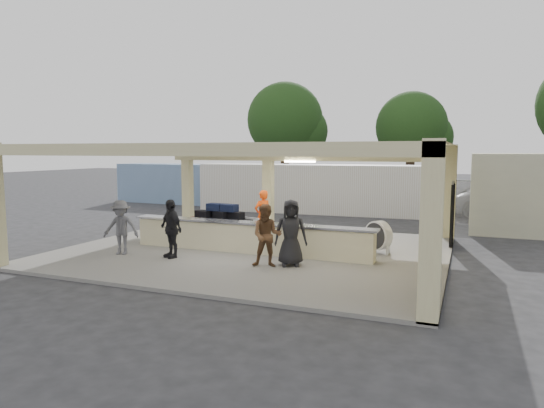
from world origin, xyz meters
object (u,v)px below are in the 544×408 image
at_px(car_white_a, 502,201).
at_px(drum_fan, 378,236).
at_px(baggage_counter, 248,237).
at_px(luggage_cart, 219,222).
at_px(passenger_d, 291,233).
at_px(passenger_b, 171,228).
at_px(container_blue, 188,184).
at_px(passenger_a, 267,236).
at_px(car_dark, 430,195).
at_px(passenger_c, 121,227).
at_px(container_white, 308,188).
at_px(baggage_handler, 263,216).

bearing_deg(car_white_a, drum_fan, 141.51).
relative_size(baggage_counter, car_white_a, 1.51).
height_order(luggage_cart, passenger_d, passenger_d).
bearing_deg(passenger_b, container_blue, 145.46).
distance_m(passenger_b, passenger_d, 3.73).
distance_m(passenger_a, passenger_d, 0.68).
distance_m(car_white_a, car_dark, 4.13).
bearing_deg(passenger_d, passenger_c, 163.76).
bearing_deg(container_white, passenger_c, -100.54).
height_order(passenger_c, car_dark, passenger_c).
xyz_separation_m(car_white_a, container_blue, (-18.12, -0.90, 0.46)).
distance_m(luggage_cart, drum_fan, 5.46).
distance_m(baggage_counter, passenger_c, 3.98).
height_order(passenger_a, container_white, container_white).
bearing_deg(drum_fan, baggage_handler, -153.10).
bearing_deg(car_white_a, car_dark, 43.25).
bearing_deg(baggage_handler, passenger_c, -7.92).
bearing_deg(container_blue, passenger_d, -46.49).
xyz_separation_m(luggage_cart, container_white, (-0.10, 10.28, 0.44)).
bearing_deg(passenger_d, container_blue, 108.55).
distance_m(drum_fan, container_blue, 17.84).
xyz_separation_m(passenger_b, car_white_a, (9.91, 15.04, -0.21)).
distance_m(passenger_a, container_white, 13.18).
distance_m(passenger_c, container_white, 13.19).
bearing_deg(baggage_counter, container_blue, 128.66).
height_order(baggage_counter, car_white_a, car_white_a).
bearing_deg(passenger_a, baggage_handler, 98.92).
distance_m(drum_fan, passenger_b, 6.45).
bearing_deg(car_white_a, container_blue, 73.59).
bearing_deg(luggage_cart, passenger_b, -81.54).
relative_size(baggage_handler, car_dark, 0.38).
distance_m(passenger_a, passenger_c, 4.84).
xyz_separation_m(drum_fan, passenger_c, (-7.40, -3.19, 0.30)).
bearing_deg(passenger_a, passenger_c, 166.51).
distance_m(car_dark, container_white, 7.35).
height_order(baggage_counter, passenger_d, passenger_d).
height_order(passenger_b, passenger_d, passenger_d).
relative_size(passenger_b, container_white, 0.15).
bearing_deg(container_blue, baggage_counter, -48.75).
distance_m(baggage_counter, car_white_a, 15.71).
bearing_deg(passenger_c, baggage_counter, 6.55).
relative_size(passenger_a, container_white, 0.15).
bearing_deg(passenger_a, container_white, 86.98).
xyz_separation_m(drum_fan, container_white, (-5.54, 9.86, 0.64)).
distance_m(luggage_cart, passenger_c, 3.39).
bearing_deg(drum_fan, passenger_a, -96.36).
bearing_deg(passenger_a, baggage_counter, 113.84).
relative_size(luggage_cart, container_white, 0.22).
bearing_deg(baggage_handler, car_dark, -167.01).
bearing_deg(luggage_cart, passenger_d, -18.17).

